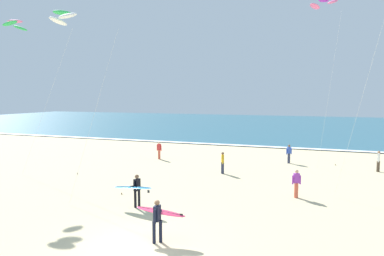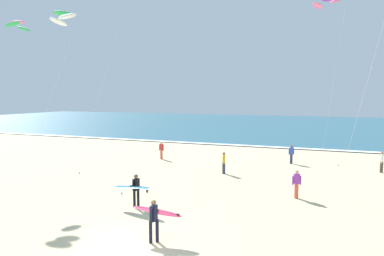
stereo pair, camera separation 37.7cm
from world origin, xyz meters
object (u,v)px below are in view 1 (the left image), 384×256
object	(u,v)px
bystander_white_top	(378,161)
bystander_yellow_top	(223,163)
bystander_purple_top	(296,183)
kite_arc_rose_far	(15,25)
surfer_trailing	(135,188)
bystander_red_top	(159,150)
kite_arc_emerald_high	(63,17)
kite_arc_violet_mid	(324,3)
surfer_lead	(159,215)
bystander_blue_top	(289,154)

from	to	relation	value
bystander_white_top	bystander_yellow_top	world-z (taller)	same
bystander_purple_top	kite_arc_rose_far	bearing A→B (deg)	-177.01
surfer_trailing	bystander_red_top	size ratio (longest dim) A/B	1.48
kite_arc_emerald_high	bystander_red_top	xyz separation A→B (m)	(-1.00, 13.18, -8.76)
kite_arc_emerald_high	kite_arc_rose_far	bearing A→B (deg)	150.58
bystander_white_top	kite_arc_emerald_high	bearing A→B (deg)	-139.81
kite_arc_rose_far	kite_arc_emerald_high	bearing A→B (deg)	-29.42
kite_arc_violet_mid	bystander_yellow_top	bearing A→B (deg)	-148.55
surfer_lead	kite_arc_violet_mid	bearing A→B (deg)	69.20
bystander_blue_top	bystander_red_top	xyz separation A→B (m)	(-11.12, -1.95, 0.00)
surfer_trailing	kite_arc_emerald_high	world-z (taller)	kite_arc_emerald_high
surfer_trailing	bystander_purple_top	xyz separation A→B (m)	(7.62, 4.59, -0.23)
kite_arc_emerald_high	bystander_red_top	distance (m)	15.86
kite_arc_violet_mid	surfer_trailing	bearing A→B (deg)	-124.48
bystander_yellow_top	bystander_purple_top	bearing A→B (deg)	-38.90
surfer_lead	bystander_blue_top	distance (m)	17.98
kite_arc_violet_mid	surfer_lead	bearing A→B (deg)	-110.80
surfer_trailing	kite_arc_violet_mid	xyz separation A→B (m)	(8.88, 12.94, 11.50)
kite_arc_rose_far	bystander_red_top	world-z (taller)	kite_arc_rose_far
kite_arc_rose_far	bystander_red_top	distance (m)	14.76
bystander_red_top	bystander_white_top	bearing A→B (deg)	2.82
bystander_white_top	bystander_yellow_top	bearing A→B (deg)	-157.70
kite_arc_rose_far	bystander_yellow_top	distance (m)	17.41
surfer_trailing	bystander_blue_top	world-z (taller)	surfer_trailing
bystander_white_top	bystander_purple_top	world-z (taller)	same
bystander_blue_top	bystander_yellow_top	distance (m)	7.04
surfer_lead	bystander_red_top	bearing A→B (deg)	115.01
surfer_lead	kite_arc_rose_far	distance (m)	18.16
kite_arc_violet_mid	bystander_blue_top	bearing A→B (deg)	146.48
kite_arc_emerald_high	bystander_yellow_top	bearing A→B (deg)	58.96
kite_arc_violet_mid	bystander_yellow_top	distance (m)	14.05
bystander_blue_top	bystander_yellow_top	size ratio (longest dim) A/B	1.00
surfer_lead	bystander_purple_top	size ratio (longest dim) A/B	1.31
bystander_purple_top	kite_arc_violet_mid	bearing A→B (deg)	81.39
kite_arc_violet_mid	bystander_purple_top	world-z (taller)	kite_arc_violet_mid
kite_arc_rose_far	kite_arc_emerald_high	distance (m)	8.83
bystander_yellow_top	bystander_red_top	bearing A→B (deg)	152.12
surfer_lead	kite_arc_violet_mid	distance (m)	20.67
kite_arc_violet_mid	kite_arc_rose_far	xyz separation A→B (m)	(-20.02, -9.33, -1.98)
kite_arc_violet_mid	bystander_purple_top	size ratio (longest dim) A/B	8.09
kite_arc_violet_mid	bystander_yellow_top	size ratio (longest dim) A/B	8.09
surfer_lead	surfer_trailing	xyz separation A→B (m)	(-2.78, 3.12, 0.00)
surfer_trailing	bystander_yellow_top	world-z (taller)	surfer_trailing
kite_arc_rose_far	bystander_purple_top	bearing A→B (deg)	2.99
bystander_white_top	bystander_blue_top	world-z (taller)	same
kite_arc_emerald_high	bystander_yellow_top	xyz separation A→B (m)	(5.78, 9.60, -8.76)
kite_arc_emerald_high	bystander_white_top	size ratio (longest dim) A/B	6.21
kite_arc_emerald_high	bystander_blue_top	size ratio (longest dim) A/B	6.21
surfer_lead	surfer_trailing	world-z (taller)	same
surfer_trailing	bystander_blue_top	size ratio (longest dim) A/B	1.48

